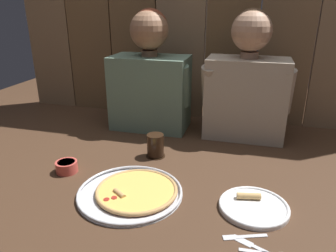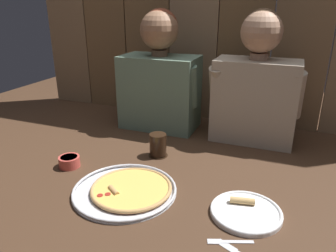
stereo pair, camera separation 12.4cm
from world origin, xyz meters
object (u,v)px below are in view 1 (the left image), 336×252
Objects in this scene: pizza_tray at (133,191)px; dinner_plate at (254,206)px; diner_left at (150,77)px; diner_right at (247,82)px; drinking_glass at (155,146)px; dipping_bowl at (67,166)px.

pizza_tray is 1.62× the size of dinner_plate.
diner_left is (-0.14, 0.64, 0.26)m from pizza_tray.
pizza_tray is at bearing -118.17° from diner_right.
diner_left is at bearing 102.56° from pizza_tray.
drinking_glass is 0.37m from dipping_bowl.
dipping_bowl is (-0.30, -0.22, -0.03)m from drinking_glass.
diner_left is 0.48m from diner_right.
diner_right is (0.65, 0.56, 0.25)m from dipping_bowl.
diner_left is at bearing 131.90° from dinner_plate.
diner_right reaches higher than dinner_plate.
pizza_tray is 0.70m from diner_left.
dinner_plate is 0.67m from diner_right.
drinking_glass is at bearing 146.31° from dinner_plate.
dipping_bowl is 0.89m from diner_right.
dipping_bowl is at bearing -142.96° from drinking_glass.
drinking_glass is (-0.01, 0.30, 0.04)m from pizza_tray.
diner_right is at bearing 40.60° from dipping_bowl.
diner_left is (-0.55, 0.61, 0.26)m from dinner_plate.
dipping_bowl reaches higher than pizza_tray.
dipping_bowl is (-0.72, 0.06, 0.02)m from dinner_plate.
dipping_bowl is 0.14× the size of diner_right.
dinner_plate is 0.37× the size of diner_right.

